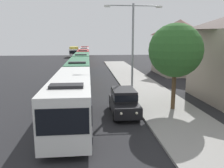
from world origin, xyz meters
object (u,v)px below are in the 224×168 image
(bus_fourth_in_line, at_px, (83,56))
(streetlamp_mid, at_px, (133,41))
(white_suv, at_px, (124,101))
(bus_lead, at_px, (72,97))
(roadside_tree, at_px, (176,50))
(bus_rear, at_px, (84,53))
(box_truck_oncoming, at_px, (74,52))
(bus_tail_end, at_px, (85,51))
(bus_middle, at_px, (82,62))
(bus_second_in_line, at_px, (79,72))

(bus_fourth_in_line, distance_m, streetlamp_mid, 31.21)
(white_suv, distance_m, streetlamp_mid, 7.42)
(bus_lead, xyz_separation_m, roadside_tree, (7.67, 1.61, 2.99))
(bus_rear, distance_m, box_truck_oncoming, 8.88)
(bus_tail_end, xyz_separation_m, white_suv, (3.70, -59.99, -0.66))
(bus_fourth_in_line, relative_size, roadside_tree, 1.71)
(bus_fourth_in_line, bearing_deg, box_truck_oncoming, 99.24)
(bus_middle, bearing_deg, box_truck_oncoming, 95.70)
(bus_middle, height_order, streetlamp_mid, streetlamp_mid)
(bus_lead, distance_m, white_suv, 3.91)
(bus_middle, bearing_deg, bus_tail_end, 90.00)
(bus_middle, bearing_deg, bus_second_in_line, -90.00)
(bus_middle, distance_m, streetlamp_mid, 18.87)
(bus_middle, bearing_deg, bus_lead, -90.00)
(bus_second_in_line, height_order, bus_rear, same)
(bus_rear, distance_m, white_suv, 48.49)
(bus_tail_end, xyz_separation_m, streetlamp_mid, (5.40, -54.22, 3.68))
(bus_fourth_in_line, height_order, bus_rear, same)
(bus_second_in_line, bearing_deg, bus_middle, 90.00)
(streetlamp_mid, bearing_deg, white_suv, -106.41)
(bus_second_in_line, xyz_separation_m, bus_rear, (-0.00, 37.26, -0.00))
(bus_rear, bearing_deg, bus_fourth_in_line, -90.00)
(white_suv, bearing_deg, roadside_tree, 7.61)
(bus_rear, bearing_deg, bus_middle, -90.00)
(bus_middle, height_order, roadside_tree, roadside_tree)
(bus_middle, distance_m, roadside_tree, 24.38)
(box_truck_oncoming, bearing_deg, bus_tail_end, 45.89)
(bus_fourth_in_line, bearing_deg, bus_rear, 90.00)
(bus_middle, bearing_deg, bus_fourth_in_line, 90.00)
(roadside_tree, bearing_deg, white_suv, -172.39)
(bus_rear, relative_size, roadside_tree, 1.59)
(streetlamp_mid, relative_size, roadside_tree, 1.31)
(bus_second_in_line, height_order, streetlamp_mid, streetlamp_mid)
(streetlamp_mid, xyz_separation_m, roadside_tree, (2.28, -5.24, -0.69))
(bus_lead, distance_m, bus_fourth_in_line, 37.36)
(bus_fourth_in_line, bearing_deg, bus_middle, -90.00)
(bus_lead, relative_size, white_suv, 2.52)
(bus_lead, height_order, white_suv, bus_lead)
(bus_second_in_line, distance_m, bus_middle, 12.39)
(bus_middle, relative_size, roadside_tree, 1.78)
(bus_tail_end, bearing_deg, bus_second_in_line, -90.00)
(bus_tail_end, relative_size, roadside_tree, 1.77)
(bus_second_in_line, bearing_deg, bus_rear, 90.00)
(bus_second_in_line, distance_m, bus_tail_end, 48.91)
(bus_lead, height_order, streetlamp_mid, streetlamp_mid)
(bus_second_in_line, bearing_deg, white_suv, -71.55)
(bus_fourth_in_line, relative_size, bus_rear, 1.07)
(bus_rear, relative_size, box_truck_oncoming, 1.33)
(bus_lead, distance_m, bus_tail_end, 61.07)
(bus_second_in_line, relative_size, streetlamp_mid, 1.32)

